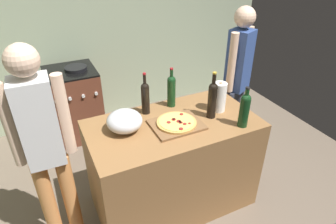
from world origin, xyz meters
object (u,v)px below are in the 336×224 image
at_px(mixing_bowl, 125,121).
at_px(person_in_stripes, 44,144).
at_px(wine_bottle_green, 145,97).
at_px(stove, 75,103).
at_px(paper_towel_roll, 219,97).
at_px(wine_bottle_amber, 245,109).
at_px(wine_bottle_dark, 171,90).
at_px(pizza, 177,122).
at_px(person_in_red, 237,78).
at_px(wine_bottle_clear, 212,98).

relative_size(mixing_bowl, person_in_stripes, 0.17).
xyz_separation_m(mixing_bowl, wine_bottle_green, (0.25, 0.18, 0.07)).
xyz_separation_m(mixing_bowl, stove, (-0.19, 1.46, -0.53)).
xyz_separation_m(paper_towel_roll, wine_bottle_amber, (0.03, -0.29, 0.03)).
bearing_deg(person_in_stripes, wine_bottle_dark, 12.77).
height_order(pizza, wine_bottle_dark, wine_bottle_dark).
height_order(person_in_stripes, person_in_red, person_in_stripes).
bearing_deg(wine_bottle_green, mixing_bowl, -143.97).
bearing_deg(stove, wine_bottle_clear, -60.10).
xyz_separation_m(wine_bottle_amber, person_in_stripes, (-1.45, 0.29, -0.07)).
height_order(mixing_bowl, stove, mixing_bowl).
bearing_deg(person_in_red, wine_bottle_green, -172.10).
xyz_separation_m(person_in_stripes, person_in_red, (1.89, 0.37, -0.03)).
relative_size(mixing_bowl, wine_bottle_amber, 0.81).
bearing_deg(mixing_bowl, stove, 97.54).
relative_size(wine_bottle_green, stove, 0.40).
bearing_deg(person_in_stripes, wine_bottle_green, 15.20).
relative_size(paper_towel_roll, person_in_stripes, 0.16).
xyz_separation_m(stove, person_in_stripes, (-0.39, -1.51, 0.53)).
bearing_deg(stove, mixing_bowl, -82.46).
bearing_deg(wine_bottle_amber, wine_bottle_dark, 124.41).
relative_size(wine_bottle_dark, person_in_stripes, 0.21).
xyz_separation_m(wine_bottle_amber, wine_bottle_dark, (-0.37, 0.54, 0.00)).
bearing_deg(mixing_bowl, pizza, -16.27).
bearing_deg(wine_bottle_clear, wine_bottle_dark, 124.60).
distance_m(wine_bottle_amber, wine_bottle_green, 0.81).
bearing_deg(person_in_stripes, stove, 75.47).
relative_size(mixing_bowl, wine_bottle_clear, 0.69).
distance_m(wine_bottle_clear, wine_bottle_dark, 0.38).
height_order(wine_bottle_amber, person_in_stripes, person_in_stripes).
distance_m(wine_bottle_clear, wine_bottle_green, 0.55).
xyz_separation_m(pizza, wine_bottle_dark, (0.11, 0.31, 0.13)).
bearing_deg(stove, pizza, -69.65).
relative_size(pizza, wine_bottle_clear, 0.79).
relative_size(wine_bottle_clear, stove, 0.44).
height_order(wine_bottle_dark, person_in_red, person_in_red).
relative_size(wine_bottle_amber, wine_bottle_dark, 0.95).
height_order(pizza, paper_towel_roll, paper_towel_roll).
bearing_deg(wine_bottle_clear, mixing_bowl, 170.78).
height_order(pizza, wine_bottle_amber, wine_bottle_amber).
distance_m(pizza, person_in_red, 1.02).
relative_size(pizza, mixing_bowl, 1.15).
relative_size(paper_towel_roll, person_in_red, 0.16).
height_order(mixing_bowl, wine_bottle_amber, wine_bottle_amber).
bearing_deg(wine_bottle_clear, pizza, 179.69).
relative_size(pizza, wine_bottle_dark, 0.89).
bearing_deg(wine_bottle_green, person_in_stripes, -164.80).
bearing_deg(pizza, person_in_red, 25.62).
height_order(mixing_bowl, paper_towel_roll, paper_towel_roll).
bearing_deg(wine_bottle_clear, person_in_red, 36.61).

